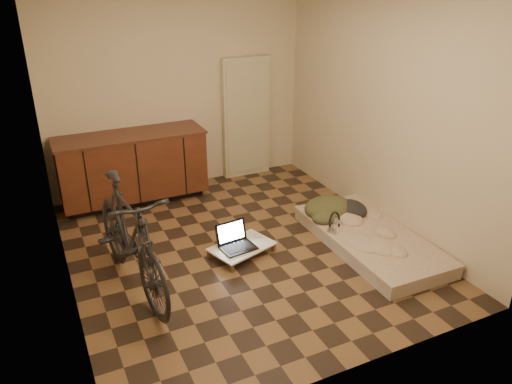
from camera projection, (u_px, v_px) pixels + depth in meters
name	position (u px, v px, depth m)	size (l,w,h in m)	color
room_shell	(239.00, 134.00, 4.90)	(3.50, 4.00, 2.60)	brown
cabinets	(133.00, 167.00, 6.36)	(1.84, 0.62, 0.91)	black
appliance_panel	(246.00, 118.00, 7.06)	(0.70, 0.10, 1.70)	beige
bicycle	(130.00, 232.00, 4.54)	(0.54, 1.83, 1.19)	black
futon	(370.00, 239.00, 5.46)	(0.92, 1.86, 0.16)	#BCAA96
clothing_pile	(335.00, 202.00, 5.83)	(0.63, 0.53, 0.25)	#3E4025
headphones	(335.00, 222.00, 5.47)	(0.27, 0.25, 0.18)	black
lap_desk	(242.00, 247.00, 5.28)	(0.75, 0.60, 0.11)	brown
laptop	(236.00, 242.00, 5.24)	(0.38, 0.35, 0.24)	black
mouse	(258.00, 236.00, 5.43)	(0.05, 0.09, 0.03)	silver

